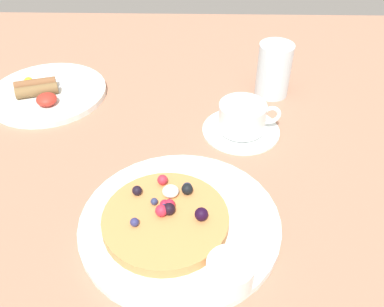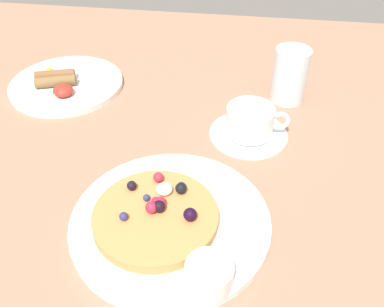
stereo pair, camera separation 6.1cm
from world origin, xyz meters
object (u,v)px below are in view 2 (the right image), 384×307
at_px(coffee_cup, 251,120).
at_px(water_glass, 290,75).
at_px(pancake_plate, 170,221).
at_px(breakfast_plate, 67,84).
at_px(syrup_ramekin, 209,274).
at_px(coffee_saucer, 249,133).

distance_m(coffee_cup, water_glass, 0.15).
height_order(coffee_cup, water_glass, water_glass).
height_order(pancake_plate, breakfast_plate, same).
distance_m(pancake_plate, breakfast_plate, 0.45).
relative_size(syrup_ramekin, breakfast_plate, 0.25).
bearing_deg(pancake_plate, coffee_saucer, 65.78).
bearing_deg(syrup_ramekin, pancake_plate, 124.57).
bearing_deg(coffee_saucer, breakfast_plate, 163.70).
height_order(pancake_plate, syrup_ramekin, syrup_ramekin).
relative_size(breakfast_plate, coffee_cup, 2.09).
xyz_separation_m(syrup_ramekin, water_glass, (0.11, 0.46, 0.02)).
height_order(coffee_saucer, water_glass, water_glass).
height_order(breakfast_plate, water_glass, water_glass).
bearing_deg(breakfast_plate, coffee_cup, -16.24).
xyz_separation_m(pancake_plate, breakfast_plate, (-0.29, 0.34, -0.00)).
bearing_deg(syrup_ramekin, water_glass, 76.69).
distance_m(syrup_ramekin, coffee_saucer, 0.33).
distance_m(pancake_plate, coffee_cup, 0.25).
distance_m(pancake_plate, syrup_ramekin, 0.12).
xyz_separation_m(pancake_plate, coffee_saucer, (0.10, 0.23, -0.00)).
bearing_deg(breakfast_plate, pancake_plate, -49.92).
bearing_deg(syrup_ramekin, breakfast_plate, 128.95).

